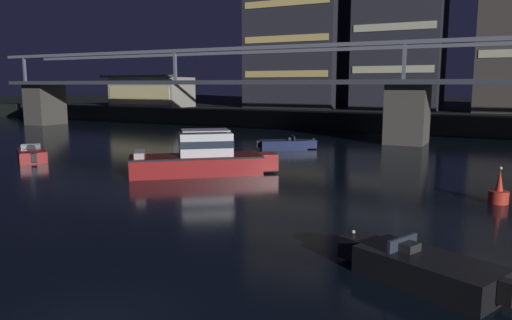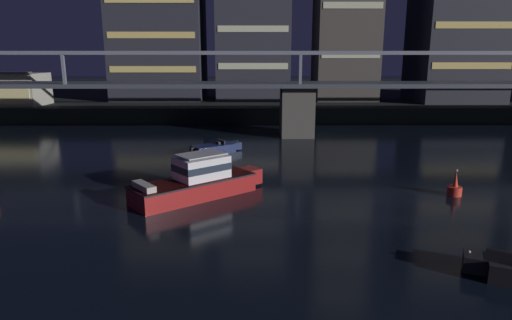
{
  "view_description": "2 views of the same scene",
  "coord_description": "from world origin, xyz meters",
  "px_view_note": "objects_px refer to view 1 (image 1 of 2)",
  "views": [
    {
      "loc": [
        8.05,
        -7.36,
        5.53
      ],
      "look_at": [
        -4.94,
        18.12,
        1.07
      ],
      "focal_mm": 33.96,
      "sensor_mm": 36.0,
      "label": 1
    },
    {
      "loc": [
        -4.95,
        -9.41,
        8.78
      ],
      "look_at": [
        -4.73,
        23.78,
        0.93
      ],
      "focal_mm": 30.67,
      "sensor_mm": 36.0,
      "label": 2
    }
  ],
  "objects_px": {
    "river_bridge": "(408,95)",
    "speedboat_mid_center": "(32,155)",
    "speedboat_near_center": "(286,145)",
    "tower_west_low": "(300,24)",
    "waterfront_pavilion": "(151,92)",
    "cabin_cruiser_near_left": "(201,158)",
    "tower_west_tall": "(401,8)",
    "channel_buoy": "(499,193)",
    "speedboat_mid_left": "(421,268)"
  },
  "relations": [
    {
      "from": "cabin_cruiser_near_left",
      "to": "speedboat_mid_center",
      "type": "xyz_separation_m",
      "value": [
        -14.35,
        -0.92,
        -0.64
      ]
    },
    {
      "from": "cabin_cruiser_near_left",
      "to": "speedboat_near_center",
      "type": "relative_size",
      "value": 1.76
    },
    {
      "from": "river_bridge",
      "to": "cabin_cruiser_near_left",
      "type": "height_order",
      "value": "river_bridge"
    },
    {
      "from": "river_bridge",
      "to": "waterfront_pavilion",
      "type": "bearing_deg",
      "value": 163.46
    },
    {
      "from": "river_bridge",
      "to": "cabin_cruiser_near_left",
      "type": "relative_size",
      "value": 12.44
    },
    {
      "from": "river_bridge",
      "to": "tower_west_tall",
      "type": "relative_size",
      "value": 3.89
    },
    {
      "from": "waterfront_pavilion",
      "to": "speedboat_mid_left",
      "type": "bearing_deg",
      "value": -44.43
    },
    {
      "from": "tower_west_low",
      "to": "channel_buoy",
      "type": "xyz_separation_m",
      "value": [
        27.72,
        -43.6,
        -13.92
      ]
    },
    {
      "from": "river_bridge",
      "to": "tower_west_low",
      "type": "distance_m",
      "value": 30.54
    },
    {
      "from": "tower_west_low",
      "to": "speedboat_mid_center",
      "type": "relative_size",
      "value": 5.2
    },
    {
      "from": "speedboat_mid_left",
      "to": "channel_buoy",
      "type": "bearing_deg",
      "value": 80.67
    },
    {
      "from": "cabin_cruiser_near_left",
      "to": "speedboat_mid_left",
      "type": "relative_size",
      "value": 1.67
    },
    {
      "from": "speedboat_near_center",
      "to": "speedboat_mid_left",
      "type": "bearing_deg",
      "value": -58.78
    },
    {
      "from": "river_bridge",
      "to": "tower_west_tall",
      "type": "distance_m",
      "value": 23.7
    },
    {
      "from": "speedboat_near_center",
      "to": "river_bridge",
      "type": "bearing_deg",
      "value": 47.26
    },
    {
      "from": "channel_buoy",
      "to": "speedboat_mid_left",
      "type": "bearing_deg",
      "value": -99.33
    },
    {
      "from": "river_bridge",
      "to": "speedboat_mid_left",
      "type": "height_order",
      "value": "river_bridge"
    },
    {
      "from": "waterfront_pavilion",
      "to": "cabin_cruiser_near_left",
      "type": "xyz_separation_m",
      "value": [
        31.66,
        -34.31,
        -3.39
      ]
    },
    {
      "from": "tower_west_low",
      "to": "channel_buoy",
      "type": "bearing_deg",
      "value": -57.55
    },
    {
      "from": "river_bridge",
      "to": "speedboat_near_center",
      "type": "xyz_separation_m",
      "value": [
        -8.49,
        -9.19,
        -4.19
      ]
    },
    {
      "from": "channel_buoy",
      "to": "river_bridge",
      "type": "bearing_deg",
      "value": 110.02
    },
    {
      "from": "river_bridge",
      "to": "channel_buoy",
      "type": "xyz_separation_m",
      "value": [
        8.13,
        -22.31,
        -4.13
      ]
    },
    {
      "from": "speedboat_near_center",
      "to": "speedboat_mid_center",
      "type": "relative_size",
      "value": 1.01
    },
    {
      "from": "river_bridge",
      "to": "speedboat_mid_center",
      "type": "xyz_separation_m",
      "value": [
        -22.82,
        -23.31,
        -4.19
      ]
    },
    {
      "from": "waterfront_pavilion",
      "to": "channel_buoy",
      "type": "relative_size",
      "value": 7.05
    },
    {
      "from": "river_bridge",
      "to": "waterfront_pavilion",
      "type": "relative_size",
      "value": 8.43
    },
    {
      "from": "speedboat_mid_left",
      "to": "channel_buoy",
      "type": "relative_size",
      "value": 2.85
    },
    {
      "from": "tower_west_tall",
      "to": "cabin_cruiser_near_left",
      "type": "xyz_separation_m",
      "value": [
        -3.53,
        -42.85,
        -14.45
      ]
    },
    {
      "from": "cabin_cruiser_near_left",
      "to": "speedboat_mid_center",
      "type": "relative_size",
      "value": 1.77
    },
    {
      "from": "cabin_cruiser_near_left",
      "to": "river_bridge",
      "type": "bearing_deg",
      "value": 69.29
    },
    {
      "from": "tower_west_low",
      "to": "speedboat_mid_center",
      "type": "height_order",
      "value": "tower_west_low"
    },
    {
      "from": "cabin_cruiser_near_left",
      "to": "channel_buoy",
      "type": "distance_m",
      "value": 16.61
    },
    {
      "from": "waterfront_pavilion",
      "to": "speedboat_mid_center",
      "type": "height_order",
      "value": "waterfront_pavilion"
    },
    {
      "from": "tower_west_tall",
      "to": "channel_buoy",
      "type": "relative_size",
      "value": 15.28
    },
    {
      "from": "river_bridge",
      "to": "tower_west_tall",
      "type": "height_order",
      "value": "tower_west_tall"
    },
    {
      "from": "river_bridge",
      "to": "speedboat_mid_center",
      "type": "bearing_deg",
      "value": -134.39
    },
    {
      "from": "river_bridge",
      "to": "waterfront_pavilion",
      "type": "height_order",
      "value": "river_bridge"
    },
    {
      "from": "speedboat_mid_left",
      "to": "river_bridge",
      "type": "bearing_deg",
      "value": 100.6
    },
    {
      "from": "waterfront_pavilion",
      "to": "speedboat_near_center",
      "type": "distance_m",
      "value": 38.24
    },
    {
      "from": "tower_west_low",
      "to": "speedboat_mid_left",
      "type": "bearing_deg",
      "value": -64.75
    },
    {
      "from": "speedboat_near_center",
      "to": "speedboat_mid_left",
      "type": "distance_m",
      "value": 28.51
    },
    {
      "from": "tower_west_tall",
      "to": "waterfront_pavilion",
      "type": "xyz_separation_m",
      "value": [
        -35.19,
        -8.55,
        -11.06
      ]
    },
    {
      "from": "tower_west_tall",
      "to": "speedboat_mid_left",
      "type": "relative_size",
      "value": 5.36
    },
    {
      "from": "tower_west_tall",
      "to": "speedboat_mid_center",
      "type": "xyz_separation_m",
      "value": [
        -17.89,
        -43.77,
        -15.08
      ]
    },
    {
      "from": "speedboat_near_center",
      "to": "speedboat_mid_center",
      "type": "bearing_deg",
      "value": -135.41
    },
    {
      "from": "speedboat_near_center",
      "to": "tower_west_low",
      "type": "bearing_deg",
      "value": 110.01
    },
    {
      "from": "speedboat_near_center",
      "to": "channel_buoy",
      "type": "bearing_deg",
      "value": -38.28
    },
    {
      "from": "tower_west_tall",
      "to": "cabin_cruiser_near_left",
      "type": "relative_size",
      "value": 3.2
    },
    {
      "from": "tower_west_tall",
      "to": "channel_buoy",
      "type": "xyz_separation_m",
      "value": [
        13.06,
        -42.77,
        -15.02
      ]
    },
    {
      "from": "tower_west_tall",
      "to": "cabin_cruiser_near_left",
      "type": "distance_m",
      "value": 45.36
    }
  ]
}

